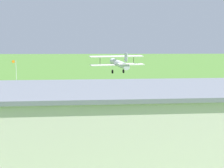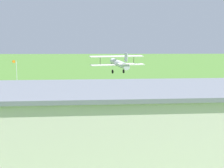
% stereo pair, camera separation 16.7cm
% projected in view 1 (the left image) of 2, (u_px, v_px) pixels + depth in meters
% --- Properties ---
extents(ground_plane, '(400.00, 400.00, 0.00)m').
position_uv_depth(ground_plane, '(79.00, 99.00, 59.49)').
color(ground_plane, '#47752D').
extents(hangar, '(34.78, 13.83, 6.72)m').
position_uv_depth(hangar, '(97.00, 124.00, 28.81)').
color(hangar, beige).
rests_on(hangar, ground_plane).
extents(biplane, '(9.25, 8.07, 3.52)m').
position_uv_depth(biplane, '(119.00, 63.00, 51.44)').
color(biplane, silver).
extents(person_at_fence_line, '(0.47, 0.47, 1.68)m').
position_uv_depth(person_at_fence_line, '(189.00, 115.00, 43.34)').
color(person_at_fence_line, '#33723F').
rests_on(person_at_fence_line, ground_plane).
extents(person_near_hangar_door, '(0.39, 0.39, 1.75)m').
position_uv_depth(person_near_hangar_door, '(166.00, 107.00, 47.79)').
color(person_near_hangar_door, '#3F3F47').
rests_on(person_near_hangar_door, ground_plane).
extents(person_walking_on_apron, '(0.52, 0.52, 1.56)m').
position_uv_depth(person_walking_on_apron, '(219.00, 111.00, 45.98)').
color(person_walking_on_apron, beige).
rests_on(person_walking_on_apron, ground_plane).
extents(windsock, '(1.37, 1.41, 6.88)m').
position_uv_depth(windsock, '(13.00, 64.00, 65.79)').
color(windsock, silver).
rests_on(windsock, ground_plane).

